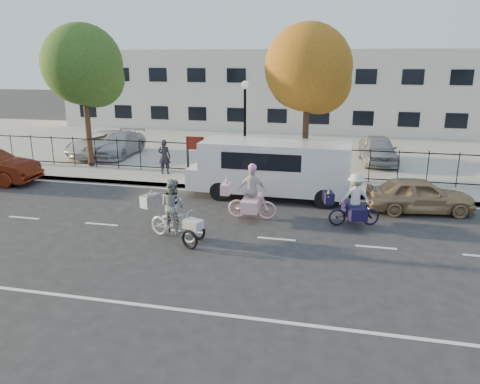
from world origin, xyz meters
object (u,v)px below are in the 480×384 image
(lot_car_b, at_px, (105,143))
(white_van, at_px, (272,167))
(zebra_trike, at_px, (173,216))
(bull_bike, at_px, (354,205))
(lot_car_d, at_px, (378,150))
(lamppost, at_px, (245,112))
(pedestrian, at_px, (164,157))
(unicorn_bike, at_px, (251,198))
(lot_car_a, at_px, (119,144))
(gold_sedan, at_px, (419,195))

(lot_car_b, bearing_deg, white_van, -10.12)
(zebra_trike, relative_size, bull_bike, 1.12)
(white_van, xyz_separation_m, lot_car_d, (4.44, 6.83, -0.39))
(lamppost, relative_size, pedestrian, 2.66)
(unicorn_bike, bearing_deg, bull_bike, -89.97)
(lamppost, relative_size, lot_car_a, 0.99)
(white_van, bearing_deg, lot_car_a, 150.59)
(lamppost, height_order, lot_car_d, lamppost)
(bull_bike, bearing_deg, zebra_trike, 99.42)
(white_van, relative_size, pedestrian, 3.93)
(lot_car_a, bearing_deg, lamppost, -25.66)
(lamppost, bearing_deg, pedestrian, -178.35)
(pedestrian, bearing_deg, white_van, 153.08)
(bull_bike, bearing_deg, lamppost, 28.79)
(zebra_trike, bearing_deg, unicorn_bike, -17.47)
(pedestrian, xyz_separation_m, lot_car_d, (9.92, 4.64, -0.10))
(lamppost, height_order, zebra_trike, lamppost)
(lamppost, height_order, unicorn_bike, lamppost)
(unicorn_bike, relative_size, lot_car_d, 0.48)
(unicorn_bike, relative_size, white_van, 0.31)
(bull_bike, distance_m, white_van, 4.19)
(white_van, distance_m, pedestrian, 5.91)
(unicorn_bike, height_order, lot_car_d, unicorn_bike)
(bull_bike, bearing_deg, lot_car_d, -22.82)
(lamppost, distance_m, lot_car_a, 8.90)
(gold_sedan, distance_m, lot_car_d, 7.61)
(pedestrian, distance_m, lot_car_a, 5.34)
(white_van, distance_m, lot_car_a, 11.10)
(pedestrian, bearing_deg, lot_car_a, -45.08)
(lamppost, relative_size, white_van, 0.68)
(zebra_trike, distance_m, unicorn_bike, 3.11)
(bull_bike, relative_size, lot_car_a, 0.45)
(white_van, bearing_deg, gold_sedan, -6.13)
(gold_sedan, bearing_deg, zebra_trike, 111.07)
(lot_car_d, bearing_deg, zebra_trike, -125.08)
(lamppost, height_order, bull_bike, lamppost)
(white_van, height_order, lot_car_d, white_van)
(bull_bike, relative_size, lot_car_b, 0.42)
(lamppost, bearing_deg, unicorn_bike, -75.23)
(lot_car_b, bearing_deg, gold_sedan, -3.41)
(lot_car_b, bearing_deg, unicorn_bike, -21.44)
(lamppost, xyz_separation_m, pedestrian, (-3.84, -0.11, -2.15))
(lot_car_a, bearing_deg, gold_sedan, -25.68)
(unicorn_bike, bearing_deg, lot_car_a, 46.55)
(bull_bike, bearing_deg, lot_car_b, 43.45)
(white_van, distance_m, gold_sedan, 5.60)
(zebra_trike, height_order, gold_sedan, zebra_trike)
(lot_car_a, bearing_deg, lot_car_b, -179.53)
(lot_car_d, bearing_deg, lamppost, -149.20)
(unicorn_bike, bearing_deg, white_van, -7.53)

